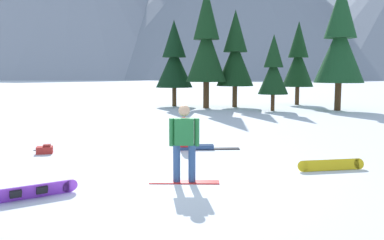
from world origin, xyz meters
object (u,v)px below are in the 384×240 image
object	(u,v)px
backpack_red	(45,150)
pine_tree_slender	(273,69)
loose_snowboard_far_spare	(29,192)
snowboarder_foreground	(184,142)
loose_snowboard_near_left	(331,165)
pine_tree_young	(174,59)
pine_tree_twin	(340,41)
pine_tree_tall	(206,42)
pine_tree_leaning	(235,54)
pine_tree_short	(298,60)
snowboarder_midground	(190,138)

from	to	relation	value
backpack_red	pine_tree_slender	size ratio (longest dim) A/B	0.12
loose_snowboard_far_spare	backpack_red	xyz separation A→B (m)	(-2.12, 4.04, -0.03)
snowboarder_foreground	loose_snowboard_near_left	size ratio (longest dim) A/B	1.02
pine_tree_young	pine_tree_twin	world-z (taller)	pine_tree_twin
loose_snowboard_near_left	pine_tree_tall	distance (m)	18.14
pine_tree_slender	pine_tree_leaning	distance (m)	3.60
pine_tree_short	pine_tree_young	bearing A→B (deg)	-160.55
loose_snowboard_far_spare	pine_tree_twin	bearing A→B (deg)	68.56
loose_snowboard_near_left	pine_tree_slender	world-z (taller)	pine_tree_slender
loose_snowboard_near_left	pine_tree_young	bearing A→B (deg)	115.19
pine_tree_short	pine_tree_leaning	xyz separation A→B (m)	(-4.17, -2.87, 0.28)
snowboarder_midground	backpack_red	bearing A→B (deg)	-159.47
backpack_red	pine_tree_tall	xyz separation A→B (m)	(1.86, 16.17, 4.11)
pine_tree_twin	pine_tree_tall	size ratio (longest dim) A/B	0.99
loose_snowboard_far_spare	backpack_red	size ratio (longest dim) A/B	2.58
backpack_red	pine_tree_twin	size ratio (longest dim) A/B	0.07
loose_snowboard_near_left	pine_tree_young	size ratio (longest dim) A/B	0.27
pine_tree_twin	pine_tree_tall	xyz separation A→B (m)	(-8.16, 0.10, 0.04)
backpack_red	loose_snowboard_near_left	bearing A→B (deg)	-3.53
snowboarder_midground	pine_tree_leaning	world-z (taller)	pine_tree_leaning
loose_snowboard_far_spare	pine_tree_twin	world-z (taller)	pine_tree_twin
snowboarder_foreground	snowboarder_midground	distance (m)	3.86
pine_tree_tall	pine_tree_leaning	distance (m)	2.20
loose_snowboard_near_left	backpack_red	size ratio (longest dim) A/B	2.96
snowboarder_foreground	pine_tree_slender	bearing A→B (deg)	84.97
pine_tree_short	pine_tree_young	distance (m)	8.83
snowboarder_foreground	loose_snowboard_far_spare	distance (m)	3.14
snowboarder_foreground	loose_snowboard_near_left	bearing A→B (deg)	29.90
loose_snowboard_far_spare	pine_tree_leaning	distance (m)	21.65
pine_tree_short	pine_tree_twin	bearing A→B (deg)	-61.29
snowboarder_foreground	loose_snowboard_far_spare	xyz separation A→B (m)	(-2.51, -1.75, -0.72)
pine_tree_leaning	loose_snowboard_near_left	bearing A→B (deg)	-76.78
snowboarder_midground	pine_tree_slender	bearing A→B (deg)	80.66
pine_tree_young	pine_tree_tall	size ratio (longest dim) A/B	0.75
snowboarder_foreground	pine_tree_slender	world-z (taller)	pine_tree_slender
snowboarder_foreground	pine_tree_slender	distance (m)	17.39
pine_tree_young	pine_tree_slender	size ratio (longest dim) A/B	1.28
pine_tree_slender	pine_tree_young	bearing A→B (deg)	161.24
snowboarder_midground	pine_tree_young	xyz separation A→B (m)	(-4.48, 15.76, 2.85)
snowboarder_foreground	loose_snowboard_near_left	distance (m)	3.71
loose_snowboard_near_left	backpack_red	world-z (taller)	backpack_red
pine_tree_tall	pine_tree_leaning	bearing A→B (deg)	32.95
backpack_red	pine_tree_young	size ratio (longest dim) A/B	0.09
loose_snowboard_near_left	pine_tree_young	xyz separation A→B (m)	(-8.33, 17.71, 3.06)
snowboarder_foreground	backpack_red	xyz separation A→B (m)	(-4.62, 2.29, -0.75)
pine_tree_tall	loose_snowboard_far_spare	bearing A→B (deg)	-89.26
loose_snowboard_far_spare	pine_tree_leaning	world-z (taller)	pine_tree_leaning
snowboarder_foreground	loose_snowboard_near_left	xyz separation A→B (m)	(3.15, 1.81, -0.73)
snowboarder_midground	pine_tree_slender	world-z (taller)	pine_tree_slender
pine_tree_short	pine_tree_slender	xyz separation A→B (m)	(-1.63, -5.21, -0.72)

